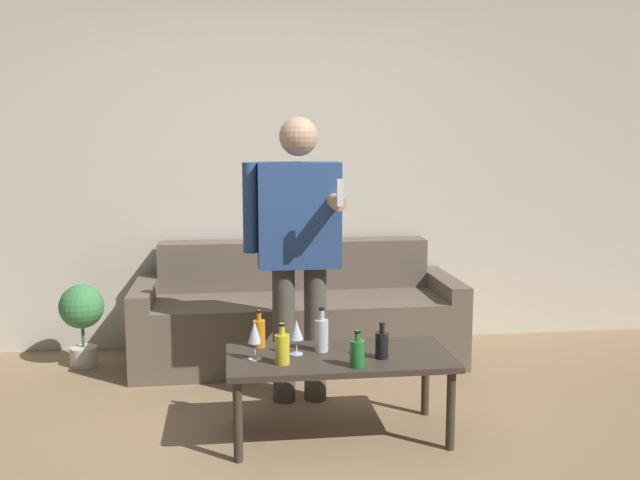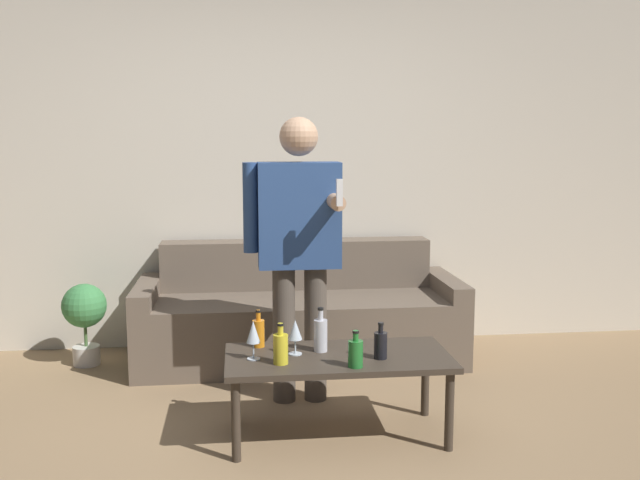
# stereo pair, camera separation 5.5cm
# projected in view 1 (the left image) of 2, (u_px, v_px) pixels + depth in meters

# --- Properties ---
(ground_plane) EXTENTS (16.00, 16.00, 0.00)m
(ground_plane) POSITION_uv_depth(u_px,v_px,m) (301.00, 478.00, 3.19)
(ground_plane) COLOR #997A56
(wall_back) EXTENTS (8.00, 0.06, 2.70)m
(wall_back) POSITION_uv_depth(u_px,v_px,m) (270.00, 159.00, 5.11)
(wall_back) COLOR beige
(wall_back) RESTS_ON ground_plane
(couch) EXTENTS (2.17, 0.80, 0.78)m
(couch) POSITION_uv_depth(u_px,v_px,m) (297.00, 317.00, 4.87)
(couch) COLOR #6B5B4C
(couch) RESTS_ON ground_plane
(coffee_table) EXTENTS (1.13, 0.55, 0.43)m
(coffee_table) POSITION_uv_depth(u_px,v_px,m) (339.00, 364.00, 3.58)
(coffee_table) COLOR #3D3328
(coffee_table) RESTS_ON ground_plane
(bottle_orange) EXTENTS (0.07, 0.07, 0.18)m
(bottle_orange) POSITION_uv_depth(u_px,v_px,m) (382.00, 344.00, 3.51)
(bottle_orange) COLOR black
(bottle_orange) RESTS_ON coffee_table
(bottle_green) EXTENTS (0.06, 0.06, 0.20)m
(bottle_green) POSITION_uv_depth(u_px,v_px,m) (259.00, 332.00, 3.70)
(bottle_green) COLOR orange
(bottle_green) RESTS_ON coffee_table
(bottle_dark) EXTENTS (0.07, 0.07, 0.20)m
(bottle_dark) POSITION_uv_depth(u_px,v_px,m) (282.00, 348.00, 3.42)
(bottle_dark) COLOR yellow
(bottle_dark) RESTS_ON coffee_table
(bottle_yellow) EXTENTS (0.07, 0.07, 0.18)m
(bottle_yellow) POSITION_uv_depth(u_px,v_px,m) (357.00, 352.00, 3.38)
(bottle_yellow) COLOR #23752D
(bottle_yellow) RESTS_ON coffee_table
(bottle_red) EXTENTS (0.07, 0.07, 0.23)m
(bottle_red) POSITION_uv_depth(u_px,v_px,m) (322.00, 334.00, 3.62)
(bottle_red) COLOR silver
(bottle_red) RESTS_ON coffee_table
(wine_glass_near) EXTENTS (0.07, 0.07, 0.18)m
(wine_glass_near) POSITION_uv_depth(u_px,v_px,m) (296.00, 331.00, 3.57)
(wine_glass_near) COLOR silver
(wine_glass_near) RESTS_ON coffee_table
(wine_glass_far) EXTENTS (0.07, 0.07, 0.19)m
(wine_glass_far) POSITION_uv_depth(u_px,v_px,m) (255.00, 333.00, 3.48)
(wine_glass_far) COLOR silver
(wine_glass_far) RESTS_ON coffee_table
(person_standing_front) EXTENTS (0.54, 0.43, 1.62)m
(person_standing_front) POSITION_uv_depth(u_px,v_px,m) (298.00, 239.00, 4.00)
(person_standing_front) COLOR brown
(person_standing_front) RESTS_ON ground_plane
(potted_plant) EXTENTS (0.29, 0.29, 0.55)m
(potted_plant) POSITION_uv_depth(u_px,v_px,m) (82.00, 313.00, 4.70)
(potted_plant) COLOR silver
(potted_plant) RESTS_ON ground_plane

